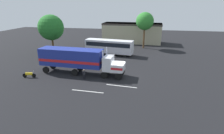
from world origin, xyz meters
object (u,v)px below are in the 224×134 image
Objects in this scene: tree_center at (145,21)px; motorcycle at (29,75)px; person_bystander at (84,74)px; parked_bus at (109,46)px; semi_truck at (77,59)px; parked_car at (60,57)px; tree_left at (51,28)px.

motorcycle is at bearing -125.62° from tree_center.
parked_bus reaches higher than person_bystander.
semi_truck is 3.17× the size of parked_car.
tree_left is at bearing 129.00° from parked_car.
semi_truck is 13.17m from parked_bus.
tree_center is (10.40, 21.11, 4.44)m from semi_truck.
parked_bus is 2.49× the size of parked_car.
person_bystander is 8.84m from motorcycle.
person_bystander is 0.14× the size of parked_bus.
parked_bus is at bearing 78.27° from semi_truck.
tree_center is at bearing 41.93° from parked_car.
tree_left is (-13.17, -1.51, 4.00)m from parked_bus.
person_bystander is at bearing -45.98° from parked_car.
tree_center is at bearing 63.77° from semi_truck.
parked_car is at bearing 134.02° from person_bystander.
motorcycle is at bearing -76.31° from tree_left.
tree_left is (-4.24, 5.23, 5.26)m from parked_car.
tree_left is at bearing 132.18° from person_bystander.
parked_bus is at bearing 58.95° from motorcycle.
person_bystander is 0.36× the size of parked_car.
motorcycle is (-0.70, -9.27, -0.33)m from parked_car.
tree_left is 0.97× the size of tree_center.
parked_car is at bearing -138.07° from tree_center.
tree_center is (8.58, 23.32, 6.07)m from person_bystander.
tree_center reaches higher than motorcycle.
parked_car is 0.49× the size of tree_center.
parked_bus is at bearing 6.54° from tree_left.
motorcycle is 15.94m from tree_left.
motorcycle is (-6.97, -3.13, -2.04)m from semi_truck.
parked_car is 2.15× the size of motorcycle.
parked_bus is 12.30m from tree_center.
parked_car is at bearing 85.66° from motorcycle.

